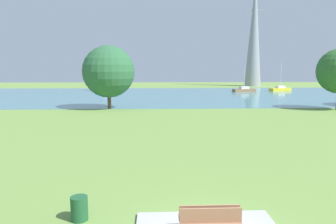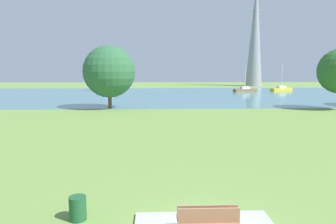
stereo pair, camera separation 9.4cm
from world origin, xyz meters
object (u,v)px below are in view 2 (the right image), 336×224
at_px(bench_facing_water, 207,219).
at_px(tree_mid_shore, 109,72).
at_px(electricity_pylon, 255,32).
at_px(litter_bin, 78,208).
at_px(sailboat_yellow, 281,89).
at_px(sailboat_brown, 245,90).
at_px(sailboat_blue, 108,90).

bearing_deg(bench_facing_water, tree_mid_shore, 103.34).
bearing_deg(bench_facing_water, electricity_pylon, 72.14).
distance_m(litter_bin, electricity_pylon, 83.09).
height_order(litter_bin, electricity_pylon, electricity_pylon).
bearing_deg(sailboat_yellow, electricity_pylon, 91.52).
distance_m(sailboat_yellow, tree_mid_shore, 43.87).
height_order(litter_bin, sailboat_yellow, sailboat_yellow).
relative_size(sailboat_yellow, sailboat_brown, 1.16).
height_order(bench_facing_water, sailboat_brown, sailboat_brown).
bearing_deg(sailboat_brown, electricity_pylon, 68.73).
relative_size(litter_bin, sailboat_yellow, 0.13).
height_order(sailboat_yellow, sailboat_blue, sailboat_yellow).
relative_size(tree_mid_shore, electricity_pylon, 0.27).
bearing_deg(sailboat_yellow, litter_bin, -116.97).
height_order(sailboat_brown, electricity_pylon, electricity_pylon).
relative_size(sailboat_blue, sailboat_brown, 1.01).
height_order(sailboat_blue, tree_mid_shore, tree_mid_shore).
bearing_deg(sailboat_yellow, tree_mid_shore, -138.38).
distance_m(sailboat_brown, tree_mid_shore, 36.38).
xyz_separation_m(sailboat_yellow, tree_mid_shore, (-32.66, -29.01, 4.06)).
bearing_deg(sailboat_brown, bench_facing_water, -106.59).
bearing_deg(sailboat_blue, sailboat_brown, -1.39).
bearing_deg(electricity_pylon, tree_mid_shore, -124.15).
bearing_deg(sailboat_yellow, sailboat_brown, -165.94).
bearing_deg(litter_bin, bench_facing_water, -14.61).
distance_m(bench_facing_water, tree_mid_shore, 31.30).
xyz_separation_m(bench_facing_water, electricity_pylon, (25.01, 77.62, 13.97)).
height_order(bench_facing_water, litter_bin, bench_facing_water).
relative_size(litter_bin, sailboat_blue, 0.15).
relative_size(litter_bin, tree_mid_shore, 0.10).
relative_size(sailboat_yellow, sailboat_blue, 1.14).
distance_m(bench_facing_water, sailboat_blue, 58.90).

